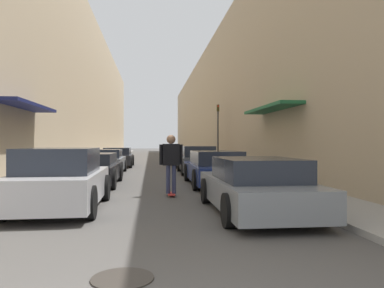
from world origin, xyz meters
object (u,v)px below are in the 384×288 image
Objects in this scene: parked_car_left_3 at (118,157)px; parked_car_right_0 at (256,186)px; parked_car_left_1 at (91,169)px; skateboarder at (171,158)px; parked_car_right_1 at (215,168)px; parked_car_left_2 at (105,162)px; parked_car_left_0 at (61,180)px; parked_car_right_3 at (186,157)px; manhole_cover at (122,278)px; traffic_light at (218,128)px; parked_car_right_4 at (179,155)px; parked_car_right_2 at (198,160)px.

parked_car_left_3 is 16.93m from parked_car_right_0.
skateboarder is at bearing -47.97° from parked_car_left_1.
parked_car_right_1 is at bearing -5.75° from parked_car_left_1.
parked_car_right_0 is at bearing -67.90° from parked_car_left_2.
parked_car_left_0 is 0.91× the size of parked_car_right_0.
parked_car_left_1 is 1.06× the size of parked_car_right_3.
manhole_cover is at bearing -125.13° from parked_car_right_0.
skateboarder is at bearing -97.21° from parked_car_right_3.
traffic_light is (6.58, 16.21, 1.88)m from parked_car_left_0.
parked_car_right_1 is 9.44m from manhole_cover.
parked_car_right_4 is at bearing 85.00° from skateboarder.
parked_car_left_1 is 13.24m from traffic_light.
manhole_cover is 21.48m from traffic_light.
parked_car_left_0 is at bearing -88.94° from parked_car_left_1.
parked_car_left_1 is (-0.09, 4.94, -0.09)m from parked_car_left_0.
parked_car_left_3 is 6.94m from traffic_light.
traffic_light reaches higher than parked_car_left_3.
parked_car_right_0 is at bearing -75.22° from parked_car_left_3.
parked_car_right_2 is at bearing -4.34° from parked_car_left_2.
parked_car_right_4 is 18.94m from skateboarder.
parked_car_right_2 is at bearing 89.61° from parked_car_right_1.
parked_car_left_2 is at bearing 108.93° from skateboarder.
traffic_light reaches higher than manhole_cover.
parked_car_left_0 reaches higher than parked_car_right_2.
parked_car_left_1 is 10.52m from parked_car_left_3.
parked_car_left_3 is (-0.03, 15.46, -0.07)m from parked_car_left_0.
parked_car_right_2 is (4.37, 9.79, -0.02)m from parked_car_left_0.
parked_car_right_2 reaches higher than parked_car_left_3.
parked_car_right_0 is 17.38m from traffic_light.
parked_car_right_0 is at bearing 54.87° from manhole_cover.
parked_car_right_4 is 5.51m from traffic_light.
parked_car_right_1 is at bearing 55.99° from skateboarder.
parked_car_right_4 is (-0.07, 16.31, -0.03)m from parked_car_right_1.
parked_car_left_2 reaches higher than manhole_cover.
parked_car_right_4 is at bearing 78.42° from parked_car_left_0.
parked_car_right_3 is (4.31, 15.36, -0.05)m from parked_car_left_0.
manhole_cover is (-2.66, -14.34, -0.64)m from parked_car_right_2.
parked_car_left_3 is 2.45× the size of skateboarder.
parked_car_right_2 is at bearing 89.52° from parked_car_right_0.
parked_car_right_4 reaches higher than parked_car_left_1.
parked_car_left_2 is 8.68m from skateboarder.
parked_car_right_2 is (4.47, 4.85, 0.08)m from parked_car_left_1.
parked_car_right_1 is at bearing 89.43° from parked_car_right_0.
skateboarder reaches higher than parked_car_left_3.
parked_car_right_4 is at bearing 74.65° from parked_car_left_1.
parked_car_right_3 reaches higher than parked_car_left_3.
traffic_light reaches higher than parked_car_right_3.
parked_car_left_0 reaches higher than parked_car_right_4.
parked_car_left_0 is 0.95× the size of parked_car_left_3.
parked_car_right_3 is (4.35, -0.10, 0.02)m from parked_car_left_3.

